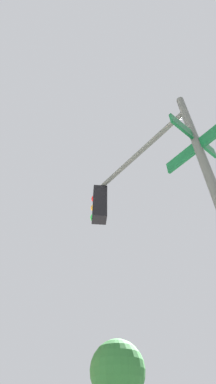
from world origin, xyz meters
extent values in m
cylinder|color=#474C47|center=(-6.00, -6.46, 4.92)|extent=(1.96, 1.32, 0.09)
cube|color=black|center=(-5.04, -5.84, 4.47)|extent=(0.28, 0.28, 0.80)
sphere|color=red|center=(-4.92, -5.76, 4.72)|extent=(0.18, 0.18, 0.18)
sphere|color=orange|center=(-4.92, -5.76, 4.47)|extent=(0.18, 0.18, 0.18)
sphere|color=green|center=(-4.92, -5.76, 4.22)|extent=(0.18, 0.18, 0.18)
cube|color=#0F5128|center=(-6.96, -7.09, 4.00)|extent=(0.94, 0.63, 0.20)
cube|color=#0F5128|center=(-6.96, -7.09, 4.22)|extent=(0.58, 0.86, 0.20)
sphere|color=#235B28|center=(8.58, -7.85, 3.94)|extent=(3.15, 3.15, 3.15)
camera|label=1|loc=(-9.07, -5.63, 0.99)|focal=24.80mm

